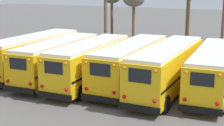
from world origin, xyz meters
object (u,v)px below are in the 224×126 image
object	(u,v)px
school_bus_3	(131,63)
school_bus_1	(58,59)
school_bus_0	(34,53)
school_bus_4	(168,67)
school_bus_5	(213,69)
utility_pole	(106,17)
school_bus_2	(91,62)

from	to	relation	value
school_bus_3	school_bus_1	bearing A→B (deg)	-169.50
school_bus_0	school_bus_1	world-z (taller)	school_bus_0
school_bus_3	school_bus_4	bearing A→B (deg)	-6.58
school_bus_4	school_bus_5	xyz separation A→B (m)	(2.81, 1.05, -0.09)
school_bus_4	school_bus_0	bearing A→B (deg)	-179.80
school_bus_3	school_bus_5	xyz separation A→B (m)	(5.62, 0.72, -0.03)
school_bus_0	utility_pole	size ratio (longest dim) A/B	1.37
school_bus_2	school_bus_1	bearing A→B (deg)	-178.96
school_bus_0	school_bus_2	size ratio (longest dim) A/B	1.01
school_bus_0	utility_pole	bearing A→B (deg)	84.83
school_bus_0	school_bus_5	bearing A→B (deg)	4.42
school_bus_4	school_bus_5	bearing A→B (deg)	20.43
school_bus_0	school_bus_3	bearing A→B (deg)	2.47
school_bus_0	school_bus_5	distance (m)	14.08
school_bus_2	utility_pole	xyz separation A→B (m)	(-4.62, 11.68, 2.10)
school_bus_0	school_bus_4	distance (m)	11.23
utility_pole	school_bus_3	bearing A→B (deg)	-55.22
school_bus_2	school_bus_3	world-z (taller)	school_bus_2
school_bus_0	school_bus_5	xyz separation A→B (m)	(14.04, 1.09, -0.06)
school_bus_1	school_bus_2	size ratio (longest dim) A/B	0.98
school_bus_3	utility_pole	world-z (taller)	utility_pole
school_bus_0	school_bus_1	size ratio (longest dim) A/B	1.03
school_bus_2	school_bus_5	bearing A→B (deg)	11.49
school_bus_1	school_bus_4	xyz separation A→B (m)	(8.42, 0.72, 0.07)
school_bus_5	utility_pole	bearing A→B (deg)	142.61
school_bus_4	school_bus_1	bearing A→B (deg)	-175.14
school_bus_1	school_bus_5	xyz separation A→B (m)	(11.23, 1.76, -0.02)
school_bus_1	school_bus_4	bearing A→B (deg)	4.86
school_bus_1	school_bus_4	size ratio (longest dim) A/B	0.91
school_bus_1	school_bus_4	world-z (taller)	school_bus_4
school_bus_0	school_bus_2	world-z (taller)	school_bus_0
school_bus_3	school_bus_4	world-z (taller)	school_bus_4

